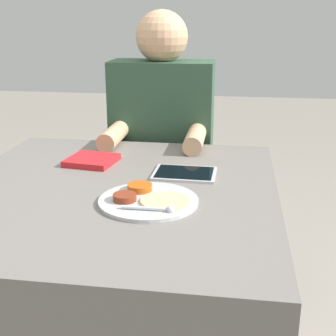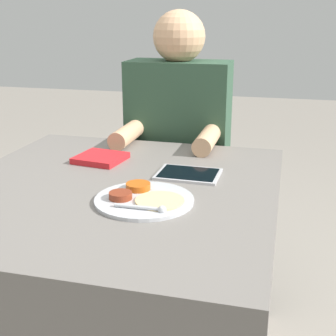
{
  "view_description": "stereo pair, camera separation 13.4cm",
  "coord_description": "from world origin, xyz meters",
  "px_view_note": "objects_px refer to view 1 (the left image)",
  "views": [
    {
      "loc": [
        0.35,
        -1.24,
        1.21
      ],
      "look_at": [
        0.16,
        0.02,
        0.79
      ],
      "focal_mm": 50.0,
      "sensor_mm": 36.0,
      "label": 1
    },
    {
      "loc": [
        0.48,
        -1.21,
        1.21
      ],
      "look_at": [
        0.16,
        0.02,
        0.79
      ],
      "focal_mm": 50.0,
      "sensor_mm": 36.0,
      "label": 2
    }
  ],
  "objects_px": {
    "red_notebook": "(92,161)",
    "person_diner": "(162,167)",
    "thali_tray": "(148,200)",
    "tablet_device": "(185,173)"
  },
  "relations": [
    {
      "from": "red_notebook",
      "to": "person_diner",
      "type": "relative_size",
      "value": 0.14
    },
    {
      "from": "thali_tray",
      "to": "red_notebook",
      "type": "distance_m",
      "value": 0.4
    },
    {
      "from": "red_notebook",
      "to": "person_diner",
      "type": "bearing_deg",
      "value": 69.02
    },
    {
      "from": "tablet_device",
      "to": "person_diner",
      "type": "bearing_deg",
      "value": 106.63
    },
    {
      "from": "thali_tray",
      "to": "red_notebook",
      "type": "xyz_separation_m",
      "value": [
        -0.25,
        0.31,
        0.0
      ]
    },
    {
      "from": "tablet_device",
      "to": "person_diner",
      "type": "relative_size",
      "value": 0.16
    },
    {
      "from": "thali_tray",
      "to": "person_diner",
      "type": "xyz_separation_m",
      "value": [
        -0.08,
        0.76,
        -0.16
      ]
    },
    {
      "from": "thali_tray",
      "to": "red_notebook",
      "type": "bearing_deg",
      "value": 128.85
    },
    {
      "from": "tablet_device",
      "to": "person_diner",
      "type": "distance_m",
      "value": 0.56
    },
    {
      "from": "thali_tray",
      "to": "red_notebook",
      "type": "relative_size",
      "value": 1.56
    }
  ]
}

